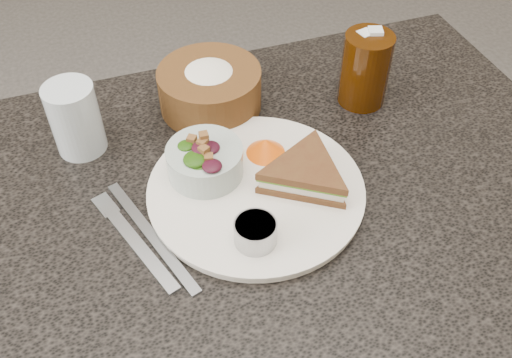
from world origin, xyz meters
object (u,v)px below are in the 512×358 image
object	(u,v)px
water_glass	(75,119)
bread_basket	(209,83)
salad_bowl	(205,157)
cola_glass	(366,66)
dining_table	(261,329)
dinner_plate	(256,191)
sandwich	(306,174)
dressing_ramekin	(255,233)

from	to	relation	value
water_glass	bread_basket	bearing A→B (deg)	8.43
salad_bowl	cola_glass	xyz separation A→B (m)	(0.29, 0.09, 0.02)
dining_table	bread_basket	size ratio (longest dim) A/B	6.04
dinner_plate	sandwich	bearing A→B (deg)	-12.39
cola_glass	water_glass	xyz separation A→B (m)	(-0.45, 0.03, -0.01)
water_glass	dinner_plate	bearing A→B (deg)	-39.43
salad_bowl	dining_table	bearing A→B (deg)	-40.62
dressing_ramekin	salad_bowl	bearing A→B (deg)	100.92
salad_bowl	bread_basket	size ratio (longest dim) A/B	0.65
sandwich	salad_bowl	world-z (taller)	salad_bowl
dressing_ramekin	water_glass	xyz separation A→B (m)	(-0.19, 0.27, 0.03)
dining_table	bread_basket	distance (m)	0.47
dinner_plate	water_glass	world-z (taller)	water_glass
dining_table	bread_basket	world-z (taller)	bread_basket
sandwich	water_glass	world-z (taller)	water_glass
bread_basket	water_glass	size ratio (longest dim) A/B	1.49
cola_glass	dressing_ramekin	bearing A→B (deg)	-138.86
dinner_plate	salad_bowl	size ratio (longest dim) A/B	2.79
dining_table	bread_basket	xyz separation A→B (m)	(-0.01, 0.22, 0.42)
dining_table	water_glass	bearing A→B (deg)	140.68
cola_glass	salad_bowl	bearing A→B (deg)	-162.26
dressing_ramekin	water_glass	bearing A→B (deg)	124.91
dinner_plate	sandwich	world-z (taller)	sandwich
salad_bowl	water_glass	world-z (taller)	water_glass
sandwich	cola_glass	distance (m)	0.23
sandwich	salad_bowl	size ratio (longest dim) A/B	1.35
bread_basket	cola_glass	world-z (taller)	cola_glass
dinner_plate	bread_basket	bearing A→B (deg)	91.48
bread_basket	sandwich	bearing A→B (deg)	-72.09
dining_table	salad_bowl	xyz separation A→B (m)	(-0.07, 0.06, 0.42)
dinner_plate	salad_bowl	distance (m)	0.09
sandwich	bread_basket	distance (m)	0.24
bread_basket	cola_glass	distance (m)	0.25
dinner_plate	dressing_ramekin	size ratio (longest dim) A/B	5.43
dinner_plate	water_glass	size ratio (longest dim) A/B	2.70
dining_table	sandwich	distance (m)	0.41
bread_basket	cola_glass	size ratio (longest dim) A/B	1.24
dining_table	water_glass	distance (m)	0.52
dining_table	dressing_ramekin	size ratio (longest dim) A/B	18.02
dressing_ramekin	water_glass	distance (m)	0.33
salad_bowl	bread_basket	xyz separation A→B (m)	(0.05, 0.16, 0.00)
dressing_ramekin	cola_glass	xyz separation A→B (m)	(0.27, 0.23, 0.04)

